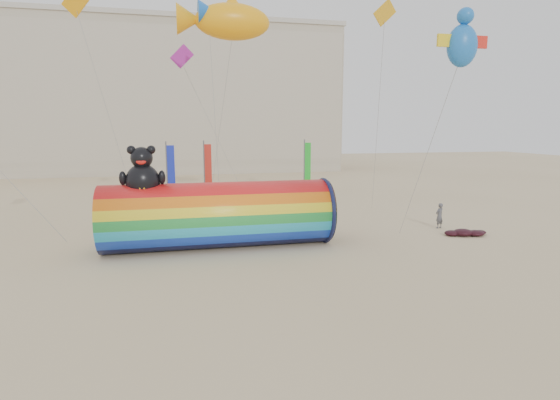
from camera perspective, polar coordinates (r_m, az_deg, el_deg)
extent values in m
plane|color=#CCB58C|center=(22.16, -0.40, -6.80)|extent=(160.00, 160.00, 0.00)
cube|color=#B7AD99|center=(67.30, -19.62, 12.11)|extent=(60.00, 15.00, 20.00)
cube|color=#28303D|center=(59.84, -20.48, 12.95)|extent=(59.50, 0.12, 17.00)
cube|color=#B2ADA0|center=(68.66, -20.12, 20.71)|extent=(60.40, 15.40, 0.60)
cylinder|color=red|center=(22.96, -7.99, -1.94)|extent=(11.71, 3.41, 3.41)
torus|color=#0F1438|center=(24.11, 5.72, -1.35)|extent=(0.23, 3.58, 3.58)
cylinder|color=black|center=(24.15, 6.03, -1.33)|extent=(0.06, 3.38, 3.38)
ellipsoid|color=black|center=(22.67, -17.48, 2.32)|extent=(1.67, 1.49, 1.76)
ellipsoid|color=yellow|center=(22.15, -17.58, 1.91)|extent=(0.86, 0.38, 0.75)
sphere|color=black|center=(22.57, -17.63, 5.27)|extent=(1.07, 1.07, 1.07)
sphere|color=black|center=(22.59, -18.87, 6.21)|extent=(0.43, 0.43, 0.43)
sphere|color=black|center=(22.51, -16.48, 6.31)|extent=(0.43, 0.43, 0.43)
ellipsoid|color=red|center=(22.14, -17.70, 4.82)|extent=(0.47, 0.17, 0.30)
ellipsoid|color=black|center=(22.65, -19.86, 2.69)|extent=(0.35, 0.35, 0.70)
ellipsoid|color=black|center=(22.50, -15.17, 2.88)|extent=(0.35, 0.35, 0.70)
imported|color=#4D4D53|center=(28.91, 20.10, -1.94)|extent=(0.67, 0.56, 1.58)
ellipsoid|color=#3C0B16|center=(27.47, 22.79, -3.93)|extent=(1.17, 0.99, 0.41)
ellipsoid|color=#3C0B16|center=(27.73, 24.21, -3.97)|extent=(0.99, 0.84, 0.34)
ellipsoid|color=#3C0B16|center=(27.25, 21.57, -4.05)|extent=(0.91, 0.77, 0.32)
ellipsoid|color=#3C0B16|center=(27.97, 22.81, -3.84)|extent=(0.78, 0.66, 0.27)
ellipsoid|color=#3C0B16|center=(28.27, 24.65, -3.85)|extent=(0.73, 0.62, 0.25)
cylinder|color=#59595E|center=(34.14, -14.52, 3.07)|extent=(0.10, 0.10, 5.20)
cube|color=#1725B0|center=(34.13, -14.01, 3.17)|extent=(0.56, 0.06, 4.50)
cylinder|color=#59595E|center=(35.79, -9.84, 3.51)|extent=(0.10, 0.10, 5.20)
cube|color=red|center=(35.80, -9.35, 3.61)|extent=(0.56, 0.06, 4.50)
cylinder|color=#59595E|center=(39.10, 3.18, 4.12)|extent=(0.10, 0.10, 5.20)
cube|color=green|center=(39.18, 3.62, 4.20)|extent=(0.56, 0.06, 4.50)
ellipsoid|color=#FFA50D|center=(28.38, -6.23, 22.14)|extent=(4.54, 2.14, 2.14)
ellipsoid|color=blue|center=(22.51, 22.69, 18.08)|extent=(1.42, 1.10, 1.89)
cube|color=orange|center=(29.40, -25.10, 22.47)|extent=(1.06, 0.06, 1.48)
cone|color=blue|center=(28.08, -9.32, 23.04)|extent=(1.35, 1.35, 1.21)
cube|color=#AA24A2|center=(32.81, -12.69, 17.84)|extent=(0.99, 0.06, 1.39)
cube|color=gold|center=(28.48, 13.52, 22.69)|extent=(0.93, 0.06, 1.30)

